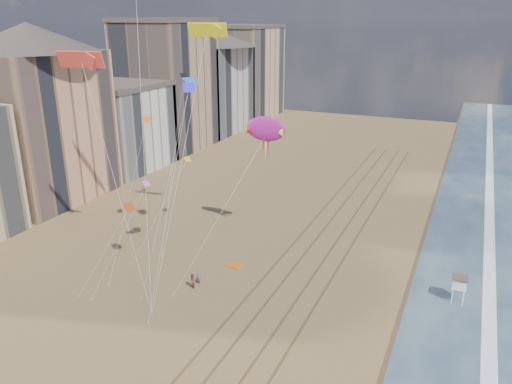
% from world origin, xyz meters
% --- Properties ---
extents(wet_sand, '(260.00, 260.00, 0.00)m').
position_xyz_m(wet_sand, '(19.00, 40.00, 0.00)').
color(wet_sand, '#42301E').
rests_on(wet_sand, ground).
extents(foam, '(260.00, 260.00, 0.00)m').
position_xyz_m(foam, '(23.20, 40.00, 0.00)').
color(foam, white).
rests_on(foam, ground).
extents(tracks, '(7.68, 120.00, 0.01)m').
position_xyz_m(tracks, '(2.55, 30.00, 0.01)').
color(tracks, brown).
rests_on(tracks, ground).
extents(buildings, '(34.72, 131.35, 29.00)m').
position_xyz_m(buildings, '(-45.73, 65.59, 13.55)').
color(buildings, '#C6B284').
rests_on(buildings, ground).
extents(lifeguard_stand, '(1.67, 1.67, 3.01)m').
position_xyz_m(lifeguard_stand, '(19.98, 26.74, 2.32)').
color(lifeguard_stand, white).
rests_on(lifeguard_stand, ground).
extents(grounded_kite, '(2.05, 1.40, 0.22)m').
position_xyz_m(grounded_kite, '(-5.69, 24.24, 0.11)').
color(grounded_kite, orange).
rests_on(grounded_kite, ground).
extents(show_kite, '(4.88, 8.95, 22.67)m').
position_xyz_m(show_kite, '(-4.82, 32.02, 15.75)').
color(show_kite, '#9B1783').
rests_on(show_kite, ground).
extents(kite_flyer_a, '(0.69, 0.48, 1.80)m').
position_xyz_m(kite_flyer_a, '(-7.45, 18.67, 0.90)').
color(kite_flyer_a, slate).
rests_on(kite_flyer_a, ground).
extents(kite_flyer_b, '(1.15, 1.16, 1.89)m').
position_xyz_m(kite_flyer_b, '(-7.63, 17.55, 0.94)').
color(kite_flyer_b, '#8C5C47').
rests_on(kite_flyer_b, ground).
extents(small_kites, '(12.85, 17.19, 15.45)m').
position_xyz_m(small_kites, '(-13.38, 23.31, 17.06)').
color(small_kites, yellow).
rests_on(small_kites, ground).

